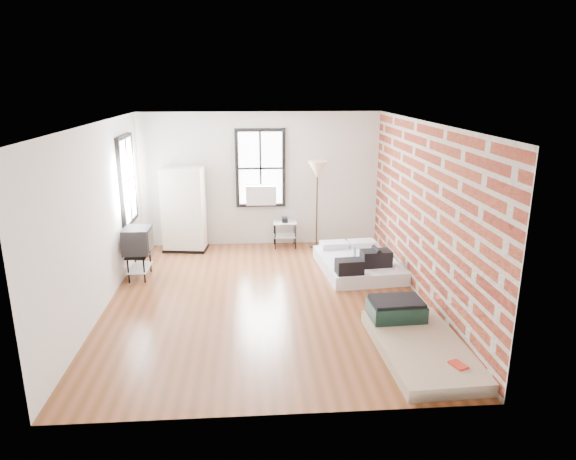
{
  "coord_description": "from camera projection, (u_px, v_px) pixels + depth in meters",
  "views": [
    {
      "loc": [
        -0.2,
        -7.65,
        3.38
      ],
      "look_at": [
        0.38,
        0.3,
        1.07
      ],
      "focal_mm": 32.0,
      "sensor_mm": 36.0,
      "label": 1
    }
  ],
  "objects": [
    {
      "name": "mattress_bare",
      "position": [
        415.0,
        338.0,
        6.75
      ],
      "size": [
        1.16,
        2.08,
        0.44
      ],
      "rotation": [
        0.0,
        0.0,
        0.04
      ],
      "color": "tan",
      "rests_on": "ground"
    },
    {
      "name": "wardrobe",
      "position": [
        184.0,
        210.0,
        10.47
      ],
      "size": [
        0.93,
        0.61,
        1.73
      ],
      "rotation": [
        0.0,
        0.0,
        -0.13
      ],
      "color": "black",
      "rests_on": "ground"
    },
    {
      "name": "tv_stand",
      "position": [
        138.0,
        242.0,
        9.04
      ],
      "size": [
        0.47,
        0.66,
        0.92
      ],
      "rotation": [
        0.0,
        0.0,
        -0.01
      ],
      "color": "black",
      "rests_on": "ground"
    },
    {
      "name": "side_table",
      "position": [
        285.0,
        227.0,
        10.81
      ],
      "size": [
        0.49,
        0.39,
        0.64
      ],
      "rotation": [
        0.0,
        0.0,
        0.01
      ],
      "color": "black",
      "rests_on": "ground"
    },
    {
      "name": "floor_lamp",
      "position": [
        317.0,
        173.0,
        10.47
      ],
      "size": [
        0.39,
        0.39,
        1.83
      ],
      "color": "#302310",
      "rests_on": "ground"
    },
    {
      "name": "room_shell",
      "position": [
        278.0,
        189.0,
        8.17
      ],
      "size": [
        5.02,
        6.02,
        2.8
      ],
      "color": "silver",
      "rests_on": "ground"
    },
    {
      "name": "ground",
      "position": [
        266.0,
        299.0,
        8.29
      ],
      "size": [
        6.0,
        6.0,
        0.0
      ],
      "primitive_type": "plane",
      "color": "brown",
      "rests_on": "ground"
    },
    {
      "name": "mattress_main",
      "position": [
        358.0,
        263.0,
        9.48
      ],
      "size": [
        1.48,
        1.91,
        0.58
      ],
      "rotation": [
        0.0,
        0.0,
        0.09
      ],
      "color": "white",
      "rests_on": "ground"
    }
  ]
}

